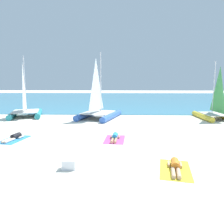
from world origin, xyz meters
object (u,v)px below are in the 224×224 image
Objects in this scene: sailboat_teal at (26,108)px; towel_left at (14,139)px; sailboat_yellow at (215,111)px; sunbather_middle at (115,137)px; towel_right at (175,170)px; cooler_box at (69,164)px; sailboat_blue at (99,109)px; towel_middle at (115,139)px; sunbather_right at (175,166)px; sunbather_left at (14,137)px.

sailboat_teal is 8.27m from towel_left.
sailboat_teal is (-17.07, 0.71, 0.08)m from sailboat_yellow.
sailboat_teal is 3.57× the size of sunbather_middle.
sunbather_middle reaches higher than towel_left.
cooler_box reaches higher than towel_right.
towel_left is at bearing -103.49° from sailboat_blue.
towel_left is 1.00× the size of towel_middle.
cooler_box is at bearing -166.70° from sunbather_right.
towel_middle is (5.68, 0.20, 0.00)m from towel_left.
towel_middle is 4.58m from sunbather_right.
towel_left is at bearing 154.66° from towel_right.
sailboat_blue is at bearing 59.71° from towel_left.
sailboat_blue is 11.66× the size of cooler_box.
sailboat_teal is at bearing 142.97° from sunbather_middle.
towel_middle is 3.80× the size of cooler_box.
towel_middle is 4.35m from cooler_box.
sunbather_left and sunbather_middle have the same top height.
towel_middle and towel_right have the same top height.
sailboat_teal is (-6.90, 0.71, -0.04)m from sailboat_blue.
sailboat_blue is 11.48m from sunbather_right.
cooler_box reaches higher than towel_middle.
towel_middle is 4.62m from towel_right.
towel_right is (-6.28, -10.83, -0.74)m from sailboat_yellow.
sunbather_left is at bearing -88.34° from sailboat_teal.
sunbather_middle is at bearing 131.98° from sunbather_right.
towel_left and towel_middle have the same top height.
sailboat_teal is at bearing 120.63° from cooler_box.
sailboat_yellow is 10.96m from sunbather_middle.
sunbather_left is (-4.10, -6.97, -0.74)m from sailboat_blue.
sunbather_middle is 4.63m from sunbather_right.
sailboat_blue is 3.72× the size of sunbather_middle.
sailboat_yellow reaches higher than towel_right.
towel_right is at bearing -53.43° from sailboat_blue.
sunbather_middle is at bearing -60.11° from sailboat_blue.
sailboat_teal is at bearing 144.98° from sunbather_right.
sailboat_teal is 2.94× the size of towel_right.
cooler_box is at bearing -134.23° from sailboat_yellow.
sailboat_teal is at bearing 109.78° from towel_left.
cooler_box is (-3.95, -0.11, 0.05)m from sunbather_right.
sailboat_yellow is 3.21× the size of sunbather_left.
towel_left is 1.22× the size of sunbather_right.
sunbather_right is (2.34, -3.93, 0.13)m from towel_middle.
sunbather_middle is (5.69, 0.27, 0.13)m from towel_left.
sunbather_right is (-6.26, -10.76, -0.62)m from sailboat_yellow.
sailboat_yellow is 11.01m from towel_middle.
sailboat_blue is at bearing 89.79° from cooler_box.
sunbather_right is (10.81, -11.47, -0.70)m from sailboat_teal.
towel_middle is (-8.60, -6.83, -0.74)m from sailboat_yellow.
towel_left is at bearing -88.57° from sailboat_teal.
sunbather_right is at bearing -121.23° from sailboat_yellow.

